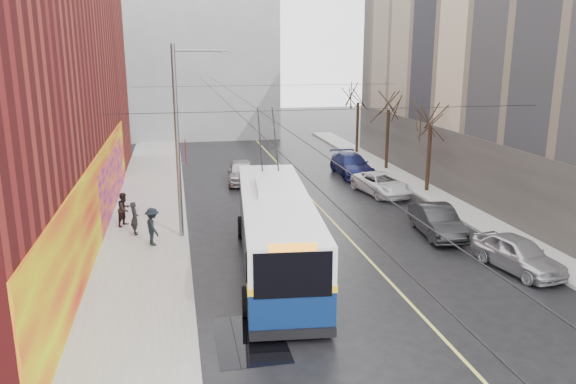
% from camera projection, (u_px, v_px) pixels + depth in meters
% --- Properties ---
extents(ground, '(140.00, 140.00, 0.00)m').
position_uv_depth(ground, '(383.00, 323.00, 18.43)').
color(ground, black).
rests_on(ground, ground).
extents(sidewalk_left, '(4.00, 60.00, 0.15)m').
position_uv_depth(sidewalk_left, '(147.00, 227.00, 28.27)').
color(sidewalk_left, gray).
rests_on(sidewalk_left, ground).
extents(sidewalk_right, '(2.00, 60.00, 0.15)m').
position_uv_depth(sidewalk_right, '(457.00, 208.00, 31.55)').
color(sidewalk_right, gray).
rests_on(sidewalk_right, ground).
extents(lane_line, '(0.12, 50.00, 0.01)m').
position_uv_depth(lane_line, '(319.00, 207.00, 32.02)').
color(lane_line, '#BFB74C').
rests_on(lane_line, ground).
extents(building_right, '(14.06, 36.00, 16.00)m').
position_uv_depth(building_right, '(576.00, 63.00, 33.04)').
color(building_right, tan).
rests_on(building_right, ground).
extents(building_far, '(20.50, 12.10, 18.00)m').
position_uv_depth(building_far, '(174.00, 47.00, 57.78)').
color(building_far, gray).
rests_on(building_far, ground).
extents(streetlight_pole, '(2.65, 0.60, 9.00)m').
position_uv_depth(streetlight_pole, '(181.00, 138.00, 25.55)').
color(streetlight_pole, slate).
rests_on(streetlight_pole, ground).
extents(catenary_wires, '(18.00, 60.00, 0.22)m').
position_uv_depth(catenary_wires, '(245.00, 97.00, 30.43)').
color(catenary_wires, black).
extents(tree_near, '(3.20, 3.20, 6.40)m').
position_uv_depth(tree_near, '(431.00, 113.00, 34.14)').
color(tree_near, black).
rests_on(tree_near, ground).
extents(tree_mid, '(3.20, 3.20, 6.68)m').
position_uv_depth(tree_mid, '(389.00, 99.00, 40.72)').
color(tree_mid, black).
rests_on(tree_mid, ground).
extents(tree_far, '(3.20, 3.20, 6.57)m').
position_uv_depth(tree_far, '(358.00, 93.00, 47.40)').
color(tree_far, black).
rests_on(tree_far, ground).
extents(puddle, '(2.15, 3.26, 0.01)m').
position_uv_depth(puddle, '(250.00, 339.00, 17.43)').
color(puddle, black).
rests_on(puddle, ground).
extents(pigeons_flying, '(3.45, 3.62, 2.03)m').
position_uv_depth(pigeons_flying, '(252.00, 73.00, 25.25)').
color(pigeons_flying, slate).
extents(trolleybus, '(3.90, 12.80, 5.99)m').
position_uv_depth(trolleybus, '(276.00, 230.00, 22.69)').
color(trolleybus, '#091D4A').
rests_on(trolleybus, ground).
extents(parked_car_a, '(2.39, 4.42, 1.43)m').
position_uv_depth(parked_car_a, '(518.00, 254.00, 22.71)').
color(parked_car_a, '#B5B5BA').
rests_on(parked_car_a, ground).
extents(parked_car_b, '(1.98, 4.55, 1.46)m').
position_uv_depth(parked_car_b, '(437.00, 221.00, 27.04)').
color(parked_car_b, black).
rests_on(parked_car_b, ground).
extents(parked_car_c, '(2.94, 5.06, 1.33)m').
position_uv_depth(parked_car_c, '(382.00, 184.00, 34.77)').
color(parked_car_c, silver).
rests_on(parked_car_c, ground).
extents(parked_car_d, '(2.14, 5.27, 1.53)m').
position_uv_depth(parked_car_d, '(352.00, 165.00, 39.95)').
color(parked_car_d, '#161C4F').
rests_on(parked_car_d, ground).
extents(following_car, '(2.20, 4.61, 1.52)m').
position_uv_depth(following_car, '(241.00, 172.00, 37.76)').
color(following_car, '#AAA9AE').
rests_on(following_car, ground).
extents(pedestrian_a, '(0.51, 0.66, 1.60)m').
position_uv_depth(pedestrian_a, '(135.00, 218.00, 26.68)').
color(pedestrian_a, black).
rests_on(pedestrian_a, sidewalk_left).
extents(pedestrian_b, '(0.99, 1.05, 1.70)m').
position_uv_depth(pedestrian_b, '(124.00, 209.00, 28.01)').
color(pedestrian_b, black).
rests_on(pedestrian_b, sidewalk_left).
extents(pedestrian_c, '(0.97, 1.27, 1.73)m').
position_uv_depth(pedestrian_c, '(153.00, 227.00, 25.20)').
color(pedestrian_c, black).
rests_on(pedestrian_c, sidewalk_left).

